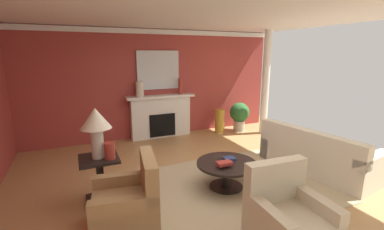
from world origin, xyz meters
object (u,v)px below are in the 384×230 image
(vase_on_side_table, at_px, (110,151))
(table_lamp, at_px, (96,123))
(mantel_mirror, at_px, (158,70))
(vase_mantel_left, at_px, (140,89))
(side_table, at_px, (100,176))
(vase_tall_corner, at_px, (220,121))
(vase_mantel_right, at_px, (180,86))
(coffee_table, at_px, (227,169))
(sofa, at_px, (316,156))
(armchair_facing_fireplace, at_px, (288,221))
(fireplace, at_px, (161,117))
(armchair_near_window, at_px, (128,206))
(potted_plant, at_px, (239,114))

(vase_on_side_table, bearing_deg, table_lamp, 141.34)
(mantel_mirror, xyz_separation_m, vase_mantel_left, (-0.55, -0.17, -0.46))
(side_table, xyz_separation_m, table_lamp, (-0.00, 0.00, 0.82))
(table_lamp, bearing_deg, side_table, 0.00)
(vase_tall_corner, distance_m, vase_mantel_right, 1.51)
(coffee_table, bearing_deg, vase_on_side_table, 170.42)
(coffee_table, xyz_separation_m, table_lamp, (-1.95, 0.42, 0.89))
(side_table, bearing_deg, sofa, -7.95)
(armchair_facing_fireplace, height_order, coffee_table, armchair_facing_fireplace)
(fireplace, relative_size, sofa, 0.82)
(vase_mantel_right, bearing_deg, sofa, -65.31)
(vase_on_side_table, bearing_deg, vase_mantel_right, 51.72)
(vase_on_side_table, bearing_deg, mantel_mirror, 60.72)
(fireplace, height_order, vase_on_side_table, fireplace)
(sofa, bearing_deg, armchair_facing_fireplace, -145.44)
(armchair_near_window, height_order, vase_on_side_table, armchair_near_window)
(fireplace, xyz_separation_m, potted_plant, (2.24, -0.39, -0.05))
(vase_tall_corner, xyz_separation_m, vase_mantel_right, (-1.09, 0.25, 1.01))
(mantel_mirror, distance_m, vase_tall_corner, 2.23)
(vase_tall_corner, bearing_deg, vase_mantel_left, 173.50)
(side_table, distance_m, vase_mantel_left, 3.13)
(vase_tall_corner, bearing_deg, table_lamp, -144.75)
(sofa, height_order, table_lamp, table_lamp)
(potted_plant, bearing_deg, vase_mantel_right, 168.78)
(armchair_facing_fireplace, xyz_separation_m, vase_mantel_left, (-0.60, 4.62, 1.02))
(sofa, xyz_separation_m, potted_plant, (0.20, 2.91, 0.19))
(coffee_table, height_order, vase_on_side_table, vase_on_side_table)
(fireplace, height_order, potted_plant, fireplace)
(fireplace, xyz_separation_m, coffee_table, (0.13, -3.18, -0.20))
(armchair_facing_fireplace, bearing_deg, armchair_near_window, 146.19)
(armchair_facing_fireplace, bearing_deg, coffee_table, 87.13)
(mantel_mirror, height_order, vase_mantel_left, mantel_mirror)
(sofa, height_order, vase_tall_corner, sofa)
(fireplace, height_order, vase_tall_corner, fireplace)
(sofa, bearing_deg, vase_mantel_right, 114.69)
(table_lamp, xyz_separation_m, vase_mantel_left, (1.28, 2.70, 0.10))
(mantel_mirror, height_order, side_table, mantel_mirror)
(table_lamp, distance_m, vase_on_side_table, 0.44)
(vase_on_side_table, bearing_deg, sofa, -6.44)
(armchair_facing_fireplace, xyz_separation_m, side_table, (-1.88, 1.91, 0.09))
(armchair_facing_fireplace, relative_size, vase_mantel_right, 2.23)
(vase_tall_corner, distance_m, vase_mantel_left, 2.42)
(sofa, xyz_separation_m, armchair_facing_fireplace, (-1.99, -1.37, 0.01))
(armchair_near_window, xyz_separation_m, vase_tall_corner, (3.22, 3.28, 0.03))
(mantel_mirror, relative_size, table_lamp, 1.51)
(sofa, xyz_separation_m, vase_on_side_table, (-3.72, 0.42, 0.53))
(mantel_mirror, bearing_deg, armchair_facing_fireplace, -89.39)
(sofa, height_order, side_table, sofa)
(fireplace, height_order, vase_mantel_right, vase_mantel_right)
(vase_mantel_right, bearing_deg, coffee_table, -97.73)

